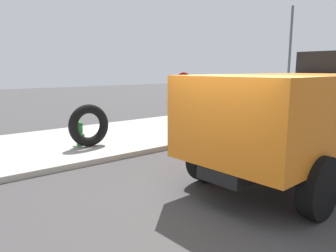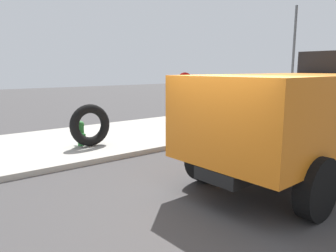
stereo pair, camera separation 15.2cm
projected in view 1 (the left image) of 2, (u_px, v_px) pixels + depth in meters
name	position (u px, v px, depth m)	size (l,w,h in m)	color
ground_plane	(219.00, 211.00, 5.78)	(80.00, 80.00, 0.00)	#423F3F
sidewalk_curb	(72.00, 143.00, 10.72)	(36.00, 5.00, 0.15)	#ADA89E
fire_hydrant	(80.00, 133.00, 9.94)	(0.23, 0.53, 0.78)	#2D8438
loose_tire	(89.00, 125.00, 9.86)	(1.30, 1.30, 0.28)	black
stop_sign	(183.00, 93.00, 10.66)	(0.76, 0.08, 2.25)	gray
dump_truck_orange	(316.00, 107.00, 7.78)	(7.09, 3.03, 3.00)	orange
street_light_pole	(289.00, 62.00, 15.97)	(0.12, 0.12, 5.36)	#595B5E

